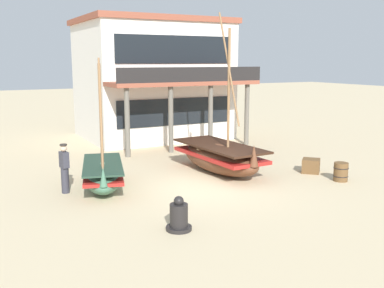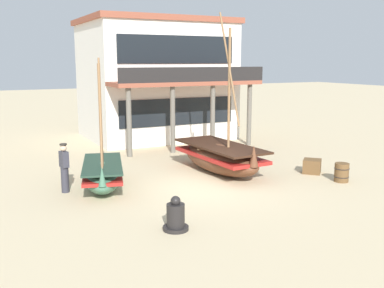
{
  "view_description": "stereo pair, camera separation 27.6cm",
  "coord_description": "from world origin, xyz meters",
  "px_view_note": "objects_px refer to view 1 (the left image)",
  "views": [
    {
      "loc": [
        -7.61,
        -13.37,
        4.42
      ],
      "look_at": [
        0.0,
        1.0,
        1.4
      ],
      "focal_mm": 42.1,
      "sensor_mm": 36.0,
      "label": 1
    },
    {
      "loc": [
        -7.36,
        -13.5,
        4.42
      ],
      "look_at": [
        0.0,
        1.0,
        1.4
      ],
      "focal_mm": 42.1,
      "sensor_mm": 36.0,
      "label": 2
    }
  ],
  "objects_px": {
    "wooden_barrel": "(341,172)",
    "fishing_boat_near_left": "(103,174)",
    "harbor_building_main": "(153,79)",
    "fisherman_by_hull": "(65,169)",
    "capstan_winch": "(179,217)",
    "cargo_crate": "(311,166)",
    "fishing_boat_centre_large": "(220,157)"
  },
  "relations": [
    {
      "from": "fishing_boat_near_left",
      "to": "capstan_winch",
      "type": "relative_size",
      "value": 4.85
    },
    {
      "from": "capstan_winch",
      "to": "fisherman_by_hull",
      "type": "bearing_deg",
      "value": 111.28
    },
    {
      "from": "capstan_winch",
      "to": "harbor_building_main",
      "type": "relative_size",
      "value": 0.11
    },
    {
      "from": "fishing_boat_near_left",
      "to": "cargo_crate",
      "type": "bearing_deg",
      "value": -11.69
    },
    {
      "from": "fishing_boat_centre_large",
      "to": "wooden_barrel",
      "type": "xyz_separation_m",
      "value": [
        3.29,
        -3.24,
        -0.28
      ]
    },
    {
      "from": "fisherman_by_hull",
      "to": "capstan_winch",
      "type": "xyz_separation_m",
      "value": [
        1.89,
        -4.85,
        -0.47
      ]
    },
    {
      "from": "fishing_boat_centre_large",
      "to": "fisherman_by_hull",
      "type": "xyz_separation_m",
      "value": [
        -6.11,
        0.01,
        0.2
      ]
    },
    {
      "from": "fishing_boat_centre_large",
      "to": "cargo_crate",
      "type": "relative_size",
      "value": 9.32
    },
    {
      "from": "fishing_boat_centre_large",
      "to": "wooden_barrel",
      "type": "height_order",
      "value": "fishing_boat_centre_large"
    },
    {
      "from": "fishing_boat_near_left",
      "to": "cargo_crate",
      "type": "relative_size",
      "value": 6.76
    },
    {
      "from": "cargo_crate",
      "to": "fishing_boat_centre_large",
      "type": "bearing_deg",
      "value": 151.52
    },
    {
      "from": "fishing_boat_near_left",
      "to": "fisherman_by_hull",
      "type": "height_order",
      "value": "fishing_boat_near_left"
    },
    {
      "from": "harbor_building_main",
      "to": "wooden_barrel",
      "type": "bearing_deg",
      "value": -80.02
    },
    {
      "from": "wooden_barrel",
      "to": "fishing_boat_near_left",
      "type": "bearing_deg",
      "value": 158.74
    },
    {
      "from": "capstan_winch",
      "to": "harbor_building_main",
      "type": "bearing_deg",
      "value": 69.46
    },
    {
      "from": "fishing_boat_near_left",
      "to": "capstan_winch",
      "type": "xyz_separation_m",
      "value": [
        0.6,
        -4.77,
        -0.16
      ]
    },
    {
      "from": "cargo_crate",
      "to": "harbor_building_main",
      "type": "relative_size",
      "value": 0.08
    },
    {
      "from": "harbor_building_main",
      "to": "capstan_winch",
      "type": "bearing_deg",
      "value": -110.54
    },
    {
      "from": "fisherman_by_hull",
      "to": "harbor_building_main",
      "type": "relative_size",
      "value": 0.2
    },
    {
      "from": "fisherman_by_hull",
      "to": "harbor_building_main",
      "type": "xyz_separation_m",
      "value": [
        7.19,
        9.3,
        2.54
      ]
    },
    {
      "from": "fishing_boat_near_left",
      "to": "cargo_crate",
      "type": "xyz_separation_m",
      "value": [
        8.03,
        -1.66,
        -0.24
      ]
    },
    {
      "from": "capstan_winch",
      "to": "cargo_crate",
      "type": "distance_m",
      "value": 8.05
    },
    {
      "from": "wooden_barrel",
      "to": "harbor_building_main",
      "type": "bearing_deg",
      "value": 99.98
    },
    {
      "from": "fishing_boat_near_left",
      "to": "fisherman_by_hull",
      "type": "bearing_deg",
      "value": 176.16
    },
    {
      "from": "fisherman_by_hull",
      "to": "cargo_crate",
      "type": "bearing_deg",
      "value": -10.62
    },
    {
      "from": "cargo_crate",
      "to": "harbor_building_main",
      "type": "distance_m",
      "value": 11.67
    },
    {
      "from": "fishing_boat_centre_large",
      "to": "harbor_building_main",
      "type": "height_order",
      "value": "harbor_building_main"
    },
    {
      "from": "fisherman_by_hull",
      "to": "fishing_boat_centre_large",
      "type": "bearing_deg",
      "value": -0.07
    },
    {
      "from": "harbor_building_main",
      "to": "fisherman_by_hull",
      "type": "bearing_deg",
      "value": -127.72
    },
    {
      "from": "cargo_crate",
      "to": "harbor_building_main",
      "type": "height_order",
      "value": "harbor_building_main"
    },
    {
      "from": "fishing_boat_centre_large",
      "to": "capstan_winch",
      "type": "distance_m",
      "value": 6.43
    },
    {
      "from": "wooden_barrel",
      "to": "cargo_crate",
      "type": "distance_m",
      "value": 1.5
    }
  ]
}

